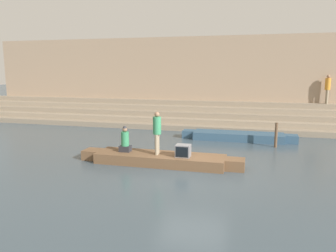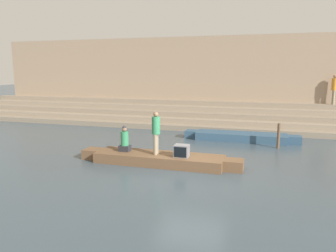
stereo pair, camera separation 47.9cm
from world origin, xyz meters
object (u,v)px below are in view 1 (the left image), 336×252
moored_boat_shore (238,136)px  person_rowing (125,141)px  person_standing (157,130)px  rowboat_main (160,159)px  tv_set (183,151)px  mooring_post (276,135)px  person_on_steps (328,87)px

moored_boat_shore → person_rowing: bearing=-124.9°
person_standing → person_rowing: person_standing is taller
rowboat_main → person_rowing: bearing=177.3°
tv_set → moored_boat_shore: (1.74, 5.42, -0.41)m
person_standing → mooring_post: bearing=54.3°
mooring_post → person_on_steps: bearing=61.4°
tv_set → moored_boat_shore: bearing=76.0°
person_rowing → mooring_post: size_ratio=0.88×
mooring_post → moored_boat_shore: bearing=146.1°
tv_set → person_standing: bearing=178.3°
person_on_steps → person_rowing: bearing=-116.8°
person_rowing → mooring_post: 7.16m
rowboat_main → mooring_post: mooring_post is taller
rowboat_main → mooring_post: 6.06m
moored_boat_shore → mooring_post: 2.19m
rowboat_main → mooring_post: bearing=41.4°
rowboat_main → tv_set: (0.94, -0.15, 0.41)m
rowboat_main → moored_boat_shore: moored_boat_shore is taller
tv_set → mooring_post: size_ratio=0.46×
mooring_post → person_rowing: bearing=-145.9°
mooring_post → person_standing: bearing=-138.0°
rowboat_main → moored_boat_shore: 5.91m
moored_boat_shore → person_on_steps: (4.96, 4.61, 2.37)m
person_on_steps → rowboat_main: bearing=-111.8°
person_standing → person_on_steps: bearing=64.4°
mooring_post → tv_set: bearing=-130.0°
person_rowing → person_standing: bearing=-15.9°
rowboat_main → person_rowing: 1.57m
mooring_post → person_on_steps: size_ratio=0.67×
person_rowing → moored_boat_shore: bearing=39.9°
moored_boat_shore → person_on_steps: size_ratio=3.35×
moored_boat_shore → person_on_steps: person_on_steps is taller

